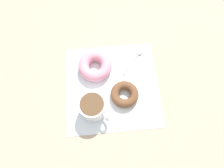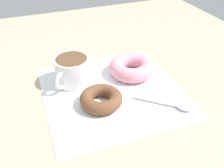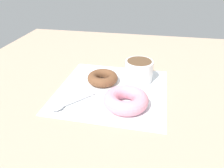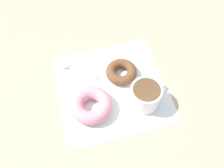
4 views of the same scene
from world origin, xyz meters
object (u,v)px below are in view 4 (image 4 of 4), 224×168
(donut_near_cup, at_px, (91,105))
(donut_far, at_px, (121,72))
(spoon, at_px, (69,67))
(coffee_cup, at_px, (146,95))

(donut_near_cup, relative_size, donut_far, 1.25)
(donut_far, xyz_separation_m, spoon, (-0.07, -0.16, -0.01))
(donut_near_cup, bearing_deg, spoon, -167.90)
(coffee_cup, relative_size, donut_near_cup, 0.82)
(coffee_cup, distance_m, donut_near_cup, 0.16)
(donut_near_cup, relative_size, spoon, 1.08)
(coffee_cup, bearing_deg, donut_far, -161.02)
(spoon, bearing_deg, coffee_cup, 46.41)
(donut_near_cup, xyz_separation_m, spoon, (-0.17, -0.04, -0.02))
(coffee_cup, height_order, donut_far, coffee_cup)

